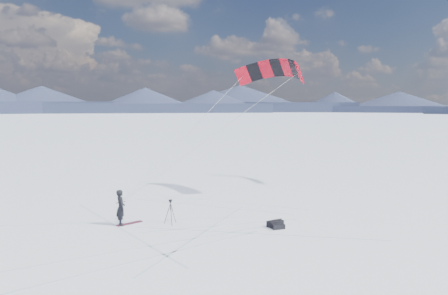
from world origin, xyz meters
TOP-DOWN VIEW (x-y plane):
  - ground at (0.00, 0.00)m, footprint 1800.00×1800.00m
  - horizon_hills at (-0.00, 0.00)m, footprint 704.84×706.81m
  - snow_tracks at (-0.56, -0.72)m, footprint 17.62×14.39m
  - snowkiter at (-3.34, 2.35)m, footprint 0.58×0.76m
  - snowboard at (-2.87, 2.38)m, footprint 1.48×0.48m
  - tripod at (-1.07, 1.16)m, footprint 0.64×0.65m
  - gear_bag_a at (3.14, -2.35)m, footprint 0.85×0.42m
  - gear_bag_b at (2.99, -2.76)m, footprint 0.71×0.48m
  - power_kite at (8.60, 4.36)m, footprint 13.12×5.78m

SIDE VIEW (x-z plane):
  - ground at x=0.00m, z-range 0.00..0.00m
  - snowkiter at x=-3.34m, z-range -0.94..0.94m
  - snow_tracks at x=-0.56m, z-range 0.00..0.01m
  - snowboard at x=-2.87m, z-range 0.00..0.04m
  - gear_bag_b at x=2.99m, z-range -0.02..0.28m
  - gear_bag_a at x=3.14m, z-range -0.02..0.36m
  - tripod at x=-1.07m, z-range 0.19..1.49m
  - horizon_hills at x=0.00m, z-range -0.67..9.27m
  - power_kite at x=8.60m, z-range 4.44..12.65m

